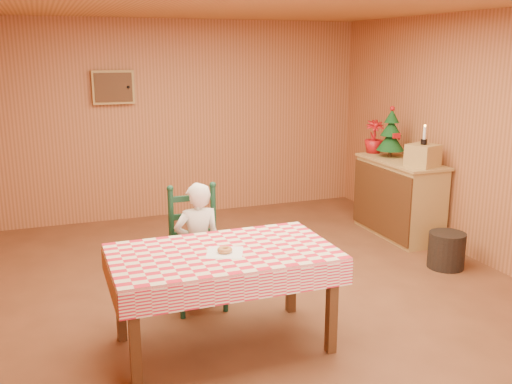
% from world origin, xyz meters
% --- Properties ---
extents(ground, '(6.00, 6.00, 0.00)m').
position_xyz_m(ground, '(0.00, 0.00, 0.00)').
color(ground, brown).
rests_on(ground, ground).
extents(cabin_walls, '(5.10, 6.05, 2.65)m').
position_xyz_m(cabin_walls, '(-0.00, 0.53, 1.83)').
color(cabin_walls, '#B06A3F').
rests_on(cabin_walls, ground).
extents(dining_table, '(1.66, 0.96, 0.77)m').
position_xyz_m(dining_table, '(-0.60, -0.71, 0.69)').
color(dining_table, '#502D15').
rests_on(dining_table, ground).
extents(ladder_chair, '(0.44, 0.40, 1.08)m').
position_xyz_m(ladder_chair, '(-0.60, 0.08, 0.50)').
color(ladder_chair, '#10301D').
rests_on(ladder_chair, ground).
extents(seated_child, '(0.41, 0.27, 1.12)m').
position_xyz_m(seated_child, '(-0.60, 0.02, 0.56)').
color(seated_child, silver).
rests_on(seated_child, ground).
extents(napkin, '(0.34, 0.34, 0.00)m').
position_xyz_m(napkin, '(-0.60, -0.76, 0.77)').
color(napkin, white).
rests_on(napkin, dining_table).
extents(donut, '(0.12, 0.12, 0.04)m').
position_xyz_m(donut, '(-0.60, -0.76, 0.79)').
color(donut, '#B57841').
rests_on(donut, napkin).
extents(shelf_unit, '(0.54, 1.24, 0.93)m').
position_xyz_m(shelf_unit, '(2.19, 1.14, 0.47)').
color(shelf_unit, tan).
rests_on(shelf_unit, ground).
extents(crate, '(0.38, 0.38, 0.25)m').
position_xyz_m(crate, '(2.20, 0.74, 1.06)').
color(crate, tan).
rests_on(crate, shelf_unit).
extents(christmas_tree, '(0.34, 0.34, 0.62)m').
position_xyz_m(christmas_tree, '(2.20, 1.39, 1.21)').
color(christmas_tree, '#502D15').
rests_on(christmas_tree, shelf_unit).
extents(flower_arrangement, '(0.29, 0.29, 0.42)m').
position_xyz_m(flower_arrangement, '(2.15, 1.69, 1.14)').
color(flower_arrangement, '#A10E12').
rests_on(flower_arrangement, shelf_unit).
extents(candle_set, '(0.07, 0.07, 0.22)m').
position_xyz_m(candle_set, '(2.20, 0.74, 1.24)').
color(candle_set, black).
rests_on(candle_set, crate).
extents(storage_bin, '(0.43, 0.43, 0.37)m').
position_xyz_m(storage_bin, '(2.05, 0.03, 0.19)').
color(storage_bin, black).
rests_on(storage_bin, ground).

